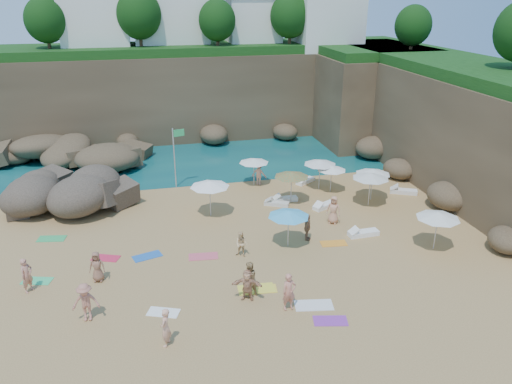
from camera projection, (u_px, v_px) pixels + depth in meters
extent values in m
plane|color=tan|center=(234.00, 246.00, 28.69)|extent=(120.00, 120.00, 0.00)
plane|color=#0C4751|center=(184.00, 121.00, 55.72)|extent=(120.00, 120.00, 0.00)
cube|color=brown|center=(206.00, 93.00, 50.12)|extent=(44.00, 8.00, 8.00)
cube|color=brown|center=(456.00, 125.00, 38.39)|extent=(8.00, 30.00, 8.00)
cube|color=brown|center=(365.00, 96.00, 48.78)|extent=(10.00, 12.00, 8.00)
cube|color=white|center=(95.00, 23.00, 46.36)|extent=(6.00, 5.00, 5.50)
cube|color=white|center=(170.00, 16.00, 48.55)|extent=(7.00, 6.00, 6.50)
cube|color=white|center=(252.00, 24.00, 49.62)|extent=(5.00, 5.00, 5.00)
cube|color=white|center=(326.00, 19.00, 49.10)|extent=(6.00, 6.00, 6.00)
sphere|color=#11380F|center=(45.00, 20.00, 43.54)|extent=(3.60, 3.60, 3.60)
sphere|color=#11380F|center=(139.00, 14.00, 45.08)|extent=(4.05, 4.05, 4.05)
sphere|color=#11380F|center=(217.00, 20.00, 45.87)|extent=(3.42, 3.42, 3.42)
sphere|color=#11380F|center=(290.00, 16.00, 47.22)|extent=(3.78, 3.78, 3.78)
sphere|color=#11380F|center=(413.00, 25.00, 43.03)|extent=(3.15, 3.15, 3.15)
cylinder|color=white|center=(5.00, 102.00, 50.79)|extent=(0.10, 0.10, 6.00)
cylinder|color=white|center=(21.00, 102.00, 51.10)|extent=(0.10, 0.10, 6.00)
cylinder|color=white|center=(36.00, 101.00, 51.42)|extent=(0.10, 0.10, 6.00)
cylinder|color=silver|center=(174.00, 158.00, 36.46)|extent=(0.09, 0.09, 4.49)
cube|color=#29A55A|center=(179.00, 133.00, 35.84)|extent=(0.77, 0.23, 0.51)
cylinder|color=silver|center=(254.00, 172.00, 37.30)|extent=(0.06, 0.06, 1.99)
cone|color=white|center=(254.00, 160.00, 36.94)|extent=(2.23, 2.23, 0.34)
cylinder|color=silver|center=(331.00, 180.00, 36.06)|extent=(0.05, 0.05, 1.88)
cone|color=white|center=(332.00, 168.00, 35.72)|extent=(2.10, 2.10, 0.32)
cylinder|color=silver|center=(319.00, 175.00, 36.58)|extent=(0.06, 0.06, 2.12)
cone|color=silver|center=(320.00, 162.00, 36.20)|extent=(2.38, 2.38, 0.36)
cylinder|color=silver|center=(369.00, 190.00, 33.72)|extent=(0.06, 0.06, 2.21)
cone|color=silver|center=(371.00, 176.00, 33.32)|extent=(2.48, 2.48, 0.38)
cylinder|color=silver|center=(470.00, 187.00, 34.09)|extent=(0.07, 0.07, 2.32)
cone|color=white|center=(473.00, 172.00, 33.67)|extent=(2.60, 2.60, 0.40)
cylinder|color=silver|center=(210.00, 199.00, 32.17)|extent=(0.07, 0.07, 2.27)
cone|color=white|center=(210.00, 184.00, 31.76)|extent=(2.55, 2.55, 0.39)
cylinder|color=silver|center=(291.00, 188.00, 34.19)|extent=(0.06, 0.06, 2.13)
cone|color=#C34722|center=(292.00, 174.00, 33.80)|extent=(2.39, 2.39, 0.36)
cylinder|color=silver|center=(372.00, 185.00, 34.66)|extent=(0.06, 0.06, 2.14)
cone|color=silver|center=(373.00, 171.00, 34.27)|extent=(2.40, 2.40, 0.37)
cylinder|color=silver|center=(288.00, 229.00, 28.34)|extent=(0.06, 0.06, 2.11)
cone|color=#41AFDF|center=(289.00, 213.00, 27.96)|extent=(2.37, 2.37, 0.36)
cylinder|color=silver|center=(436.00, 232.00, 28.01)|extent=(0.06, 0.06, 2.16)
cone|color=silver|center=(438.00, 215.00, 27.62)|extent=(2.42, 2.42, 0.37)
cube|color=white|center=(305.00, 181.00, 38.05)|extent=(1.73, 1.43, 0.27)
cube|color=silver|center=(277.00, 204.00, 34.07)|extent=(1.75, 1.24, 0.26)
cube|color=white|center=(324.00, 206.00, 33.69)|extent=(1.84, 1.33, 0.27)
cube|color=white|center=(285.00, 199.00, 34.77)|extent=(1.73, 0.60, 0.27)
cube|color=white|center=(404.00, 191.00, 36.06)|extent=(1.98, 1.41, 0.30)
cube|color=white|center=(363.00, 233.00, 29.90)|extent=(1.88, 0.71, 0.29)
cube|color=#38C776|center=(37.00, 281.00, 25.28)|extent=(1.62, 1.12, 0.03)
cube|color=yellow|center=(256.00, 289.00, 24.59)|extent=(1.84, 1.00, 0.03)
cube|color=white|center=(163.00, 312.00, 22.82)|extent=(1.61, 1.21, 0.03)
cube|color=purple|center=(330.00, 321.00, 22.24)|extent=(1.65, 1.07, 0.03)
cube|color=#D22546|center=(106.00, 258.00, 27.42)|extent=(1.65, 1.24, 0.03)
cube|color=#215EB4|center=(147.00, 256.00, 27.60)|extent=(1.72, 1.20, 0.03)
cube|color=#D55364|center=(203.00, 256.00, 27.58)|extent=(1.68, 0.96, 0.03)
cube|color=orange|center=(334.00, 243.00, 28.99)|extent=(1.58, 0.92, 0.03)
cube|color=green|center=(52.00, 239.00, 29.54)|extent=(1.72, 1.08, 0.03)
cube|color=yellow|center=(261.00, 289.00, 24.59)|extent=(1.61, 0.96, 0.03)
cube|color=white|center=(314.00, 305.00, 23.33)|extent=(1.91, 1.19, 0.03)
imported|color=tan|center=(27.00, 275.00, 24.10)|extent=(0.73, 0.78, 1.80)
imported|color=tan|center=(249.00, 279.00, 23.73)|extent=(1.09, 0.99, 1.83)
imported|color=#E29B80|center=(259.00, 173.00, 37.41)|extent=(1.22, 1.01, 1.77)
imported|color=#906748|center=(307.00, 227.00, 29.13)|extent=(0.87, 1.02, 1.64)
imported|color=tan|center=(334.00, 210.00, 31.21)|extent=(1.01, 0.89, 1.81)
imported|color=#A66D53|center=(89.00, 198.00, 33.26)|extent=(1.51, 0.53, 1.59)
imported|color=#F3AB8A|center=(165.00, 327.00, 20.44)|extent=(0.63, 0.75, 1.74)
imported|color=#BB725D|center=(88.00, 316.00, 22.21)|extent=(1.29, 1.90, 0.49)
imported|color=#8E5E47|center=(98.00, 277.00, 25.22)|extent=(1.01, 1.70, 0.43)
imported|color=tan|center=(247.00, 296.00, 23.72)|extent=(1.92, 1.98, 0.42)
imported|color=tan|center=(289.00, 305.00, 22.98)|extent=(0.90, 1.88, 0.43)
imported|color=#E0B77F|center=(242.00, 252.00, 27.54)|extent=(1.32, 1.57, 0.54)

